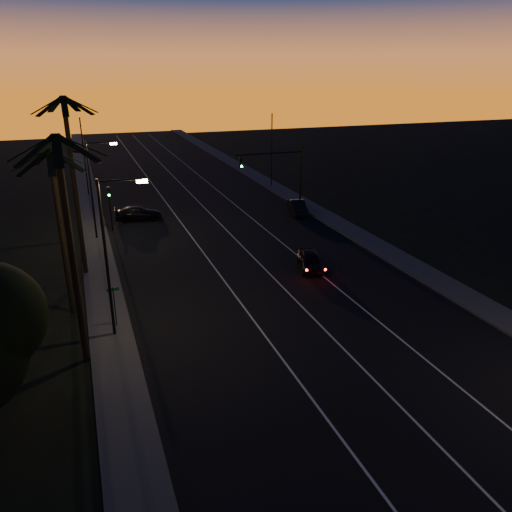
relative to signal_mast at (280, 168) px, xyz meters
name	(u,v)px	position (x,y,z in m)	size (l,w,h in m)	color
road	(244,254)	(-7.14, -9.99, -4.78)	(20.00, 170.00, 0.01)	black
sidewalk_left	(100,271)	(-18.34, -9.99, -4.70)	(2.40, 170.00, 0.16)	#323230
sidewalk_right	(364,238)	(4.06, -9.99, -4.70)	(2.40, 170.00, 0.16)	#323230
lane_stripe_left	(208,259)	(-10.14, -9.99, -4.76)	(0.12, 160.00, 0.01)	silver
lane_stripe_mid	(250,253)	(-6.64, -9.99, -4.76)	(0.12, 160.00, 0.01)	silver
lane_stripe_right	(289,249)	(-3.14, -9.99, -4.76)	(0.12, 160.00, 0.01)	silver
palm_near	(69,230)	(-19.74, -21.99, 2.29)	(4.25, 4.16, 11.53)	black
palm_mid	(59,215)	(-20.34, -15.99, 1.47)	(4.25, 4.16, 10.03)	black
palm_far	(73,171)	(-19.34, -9.99, 2.83)	(4.25, 4.16, 12.53)	black
streetlight_left_near	(111,247)	(-17.84, -19.99, 0.54)	(2.55, 0.26, 9.00)	black
streetlight_left_far	(94,182)	(-17.82, -1.99, 0.28)	(2.55, 0.26, 8.50)	black
street_sign	(114,302)	(-17.94, -18.99, -3.13)	(0.70, 0.06, 2.60)	black
signal_mast	(280,168)	(0.00, 0.00, 0.00)	(7.10, 0.41, 7.00)	black
signal_post	(109,201)	(-16.64, -0.01, -1.89)	(0.28, 0.37, 4.20)	black
far_pole_left	(84,157)	(-18.14, 15.01, -0.28)	(0.14, 0.14, 9.00)	black
far_pole_right	(272,151)	(3.86, 12.01, -0.28)	(0.14, 0.14, 9.00)	black
lead_car	(310,261)	(-3.43, -14.62, -4.10)	(2.63, 4.60, 1.33)	black
right_car	(298,207)	(1.86, -0.53, -4.08)	(2.32, 4.40, 1.38)	black
cross_car	(138,213)	(-13.88, 2.74, -4.10)	(4.86, 2.53, 1.34)	black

